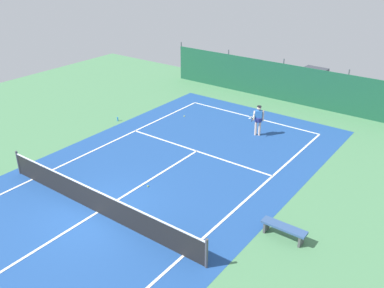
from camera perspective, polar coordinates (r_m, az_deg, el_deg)
The scene contains 10 objects.
ground_plane at distance 16.48m, azimuth -12.71°, elevation -9.06°, with size 36.00×36.00×0.00m, color #4C8456.
court_surface at distance 16.48m, azimuth -12.71°, elevation -9.05°, with size 11.02×26.60×0.01m.
tennis_net at distance 16.20m, azimuth -12.88°, elevation -7.57°, with size 10.12×0.10×1.10m.
back_fence at distance 28.14m, azimuth 12.40°, elevation 7.43°, with size 16.30×0.98×2.70m.
tennis_player at distance 22.12m, azimuth 9.01°, elevation 3.47°, with size 0.57×0.83×1.64m.
tennis_ball_near_player at distance 24.62m, azimuth -1.06°, elevation 3.81°, with size 0.07×0.07×0.07m, color #CCDB33.
tennis_ball_midcourt at distance 17.70m, azimuth -6.01°, elevation -5.73°, with size 0.07×0.07×0.07m, color #CCDB33.
parked_car at distance 29.30m, azimuth 15.91°, elevation 8.13°, with size 2.18×4.29×1.68m.
courtside_bench at distance 14.98m, azimuth 12.39°, elevation -11.21°, with size 1.60×0.40×0.49m.
water_bottle at distance 24.35m, azimuth -10.09°, elevation 3.37°, with size 0.08×0.08×0.24m, color #338CD8.
Camera 1 is at (10.70, -8.46, 9.24)m, focal length 39.19 mm.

